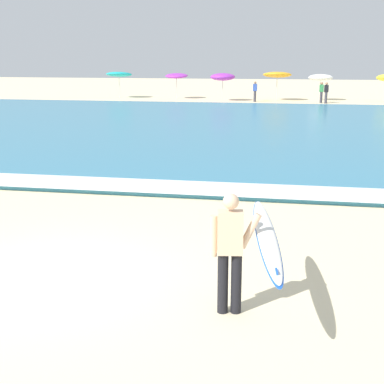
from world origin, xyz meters
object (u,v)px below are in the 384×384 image
object	(u,v)px
beach_umbrella_1	(176,76)
beachgoer_near_row_mid	(321,92)
beachgoer_near_row_right	(326,92)
beach_umbrella_4	(321,78)
beach_umbrella_0	(119,74)
surfer_with_board	(248,243)
beach_umbrella_2	(223,77)
beach_umbrella_3	(277,75)
beachgoer_near_row_left	(255,91)

from	to	relation	value
beach_umbrella_1	beachgoer_near_row_mid	world-z (taller)	beach_umbrella_1
beach_umbrella_1	beachgoer_near_row_right	world-z (taller)	beach_umbrella_1
beach_umbrella_1	beach_umbrella_4	world-z (taller)	beach_umbrella_1
beach_umbrella_0	surfer_with_board	bearing A→B (deg)	-69.75
beach_umbrella_1	beach_umbrella_2	xyz separation A→B (m)	(4.13, -1.79, 0.00)
beach_umbrella_3	beachgoer_near_row_left	distance (m)	2.49
beachgoer_near_row_left	beach_umbrella_3	bearing A→B (deg)	41.31
beach_umbrella_1	beachgoer_near_row_right	size ratio (longest dim) A/B	1.37
beach_umbrella_4	beachgoer_near_row_left	world-z (taller)	beach_umbrella_4
beach_umbrella_2	beachgoer_near_row_left	bearing A→B (deg)	-4.80
beach_umbrella_0	beach_umbrella_2	xyz separation A→B (m)	(9.11, -1.66, -0.10)
beach_umbrella_0	beach_umbrella_1	distance (m)	4.98
beach_umbrella_1	beach_umbrella_4	size ratio (longest dim) A/B	1.03
beach_umbrella_3	beach_umbrella_0	bearing A→B (deg)	178.11
surfer_with_board	beachgoer_near_row_right	xyz separation A→B (m)	(2.76, 36.48, -0.19)
beach_umbrella_1	beachgoer_near_row_left	size ratio (longest dim) A/B	1.37
beach_umbrella_2	beachgoer_near_row_right	xyz separation A→B (m)	(8.03, -0.84, -1.05)
beach_umbrella_3	beach_umbrella_2	bearing A→B (deg)	-163.97
beach_umbrella_3	beachgoer_near_row_mid	xyz separation A→B (m)	(3.45, -1.69, -1.20)
beach_umbrella_1	beachgoer_near_row_mid	distance (m)	12.08
surfer_with_board	beachgoer_near_row_left	size ratio (longest dim) A/B	1.82
beach_umbrella_0	beach_umbrella_2	world-z (taller)	beach_umbrella_0
beach_umbrella_1	beachgoer_near_row_mid	size ratio (longest dim) A/B	1.37
beachgoer_near_row_left	beachgoer_near_row_mid	distance (m)	5.09
beach_umbrella_0	beach_umbrella_2	distance (m)	9.26
beach_umbrella_4	beachgoer_near_row_right	distance (m)	2.96
beach_umbrella_0	beach_umbrella_1	world-z (taller)	beach_umbrella_0
beach_umbrella_0	beach_umbrella_2	size ratio (longest dim) A/B	1.04
beachgoer_near_row_right	beach_umbrella_4	bearing A→B (deg)	97.49
surfer_with_board	beach_umbrella_3	bearing A→B (deg)	91.54
beach_umbrella_2	beachgoer_near_row_left	size ratio (longest dim) A/B	1.39
beach_umbrella_4	beachgoer_near_row_right	xyz separation A→B (m)	(0.36, -2.77, -0.98)
beachgoer_near_row_mid	beach_umbrella_0	bearing A→B (deg)	172.76
beachgoer_near_row_left	beachgoer_near_row_mid	bearing A→B (deg)	-2.89
beach_umbrella_0	beach_umbrella_3	bearing A→B (deg)	-1.89
beach_umbrella_4	beachgoer_near_row_right	size ratio (longest dim) A/B	1.32
surfer_with_board	beachgoer_near_row_mid	distance (m)	36.93
beach_umbrella_2	beach_umbrella_3	size ratio (longest dim) A/B	0.93
beach_umbrella_0	beachgoer_near_row_mid	world-z (taller)	beach_umbrella_0
surfer_with_board	beachgoer_near_row_mid	bearing A→B (deg)	86.25
surfer_with_board	beach_umbrella_3	world-z (taller)	beach_umbrella_3
beachgoer_near_row_left	beachgoer_near_row_right	size ratio (longest dim) A/B	1.00
beach_umbrella_3	beachgoer_near_row_mid	bearing A→B (deg)	-26.16
surfer_with_board	beach_umbrella_2	distance (m)	37.70
beachgoer_near_row_left	beach_umbrella_4	bearing A→B (deg)	22.98
beach_umbrella_1	beachgoer_near_row_left	bearing A→B (deg)	-16.60
beach_umbrella_2	beach_umbrella_4	world-z (taller)	beach_umbrella_2
surfer_with_board	beach_umbrella_0	distance (m)	41.56
beach_umbrella_2	beachgoer_near_row_right	bearing A→B (deg)	-5.99
surfer_with_board	beachgoer_near_row_left	xyz separation A→B (m)	(-2.67, 37.10, -0.19)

